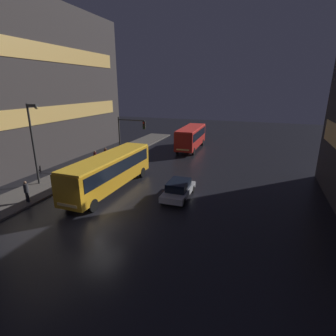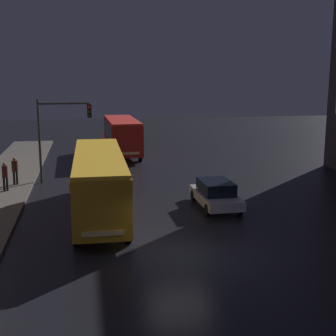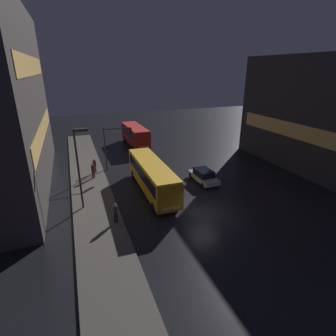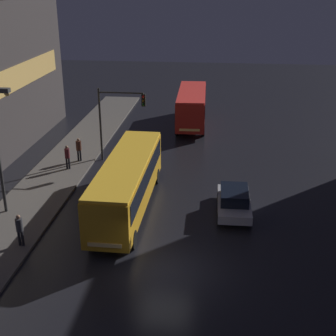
{
  "view_description": "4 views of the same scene",
  "coord_description": "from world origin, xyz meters",
  "px_view_note": "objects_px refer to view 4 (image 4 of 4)",
  "views": [
    {
      "loc": [
        9.44,
        -13.0,
        8.99
      ],
      "look_at": [
        1.5,
        9.05,
        1.66
      ],
      "focal_mm": 28.0,
      "sensor_mm": 36.0,
      "label": 1
    },
    {
      "loc": [
        -3.54,
        -17.36,
        7.12
      ],
      "look_at": [
        0.99,
        8.02,
        1.96
      ],
      "focal_mm": 50.0,
      "sensor_mm": 36.0,
      "label": 2
    },
    {
      "loc": [
        -10.15,
        -18.03,
        12.25
      ],
      "look_at": [
        -1.09,
        6.23,
        2.37
      ],
      "focal_mm": 28.0,
      "sensor_mm": 36.0,
      "label": 3
    },
    {
      "loc": [
        2.25,
        -18.66,
        12.93
      ],
      "look_at": [
        -0.66,
        7.33,
        2.32
      ],
      "focal_mm": 50.0,
      "sensor_mm": 36.0,
      "label": 4
    }
  ],
  "objects_px": {
    "bus_far": "(192,104)",
    "car_taxi": "(234,201)",
    "pedestrian_far": "(79,147)",
    "pedestrian_near": "(19,227)",
    "pedestrian_mid": "(67,155)",
    "traffic_light_main": "(117,112)",
    "bus_near": "(127,180)"
  },
  "relations": [
    {
      "from": "bus_near",
      "to": "pedestrian_mid",
      "type": "height_order",
      "value": "bus_near"
    },
    {
      "from": "pedestrian_near",
      "to": "pedestrian_far",
      "type": "distance_m",
      "value": 12.11
    },
    {
      "from": "pedestrian_mid",
      "to": "traffic_light_main",
      "type": "xyz_separation_m",
      "value": [
        3.19,
        2.45,
        2.63
      ]
    },
    {
      "from": "bus_far",
      "to": "car_taxi",
      "type": "relative_size",
      "value": 2.11
    },
    {
      "from": "car_taxi",
      "to": "bus_far",
      "type": "bearing_deg",
      "value": -79.12
    },
    {
      "from": "pedestrian_near",
      "to": "pedestrian_mid",
      "type": "xyz_separation_m",
      "value": [
        -0.83,
        10.45,
        0.01
      ]
    },
    {
      "from": "car_taxi",
      "to": "bus_near",
      "type": "bearing_deg",
      "value": 3.01
    },
    {
      "from": "pedestrian_far",
      "to": "bus_near",
      "type": "bearing_deg",
      "value": 131.06
    },
    {
      "from": "pedestrian_near",
      "to": "pedestrian_mid",
      "type": "height_order",
      "value": "pedestrian_mid"
    },
    {
      "from": "bus_far",
      "to": "pedestrian_near",
      "type": "xyz_separation_m",
      "value": [
        -7.29,
        -22.82,
        -0.83
      ]
    },
    {
      "from": "car_taxi",
      "to": "pedestrian_mid",
      "type": "height_order",
      "value": "pedestrian_mid"
    },
    {
      "from": "car_taxi",
      "to": "traffic_light_main",
      "type": "bearing_deg",
      "value": -42.66
    },
    {
      "from": "bus_far",
      "to": "traffic_light_main",
      "type": "height_order",
      "value": "traffic_light_main"
    },
    {
      "from": "bus_near",
      "to": "traffic_light_main",
      "type": "xyz_separation_m",
      "value": [
        -2.31,
        8.1,
        1.82
      ]
    },
    {
      "from": "car_taxi",
      "to": "traffic_light_main",
      "type": "distance_m",
      "value": 11.92
    },
    {
      "from": "car_taxi",
      "to": "pedestrian_far",
      "type": "distance_m",
      "value": 13.34
    },
    {
      "from": "pedestrian_near",
      "to": "pedestrian_far",
      "type": "xyz_separation_m",
      "value": [
        -0.47,
        12.1,
        0.04
      ]
    },
    {
      "from": "bus_near",
      "to": "pedestrian_near",
      "type": "xyz_separation_m",
      "value": [
        -4.68,
        -4.8,
        -0.81
      ]
    },
    {
      "from": "car_taxi",
      "to": "pedestrian_mid",
      "type": "bearing_deg",
      "value": -24.78
    },
    {
      "from": "pedestrian_far",
      "to": "traffic_light_main",
      "type": "relative_size",
      "value": 0.32
    },
    {
      "from": "traffic_light_main",
      "to": "pedestrian_mid",
      "type": "bearing_deg",
      "value": -142.49
    },
    {
      "from": "car_taxi",
      "to": "pedestrian_far",
      "type": "relative_size",
      "value": 2.48
    },
    {
      "from": "bus_far",
      "to": "pedestrian_far",
      "type": "distance_m",
      "value": 13.26
    },
    {
      "from": "bus_near",
      "to": "pedestrian_mid",
      "type": "bearing_deg",
      "value": -45.1
    },
    {
      "from": "bus_near",
      "to": "bus_far",
      "type": "height_order",
      "value": "bus_far"
    },
    {
      "from": "pedestrian_near",
      "to": "pedestrian_mid",
      "type": "distance_m",
      "value": 10.48
    },
    {
      "from": "bus_far",
      "to": "pedestrian_mid",
      "type": "distance_m",
      "value": 14.82
    },
    {
      "from": "pedestrian_near",
      "to": "traffic_light_main",
      "type": "xyz_separation_m",
      "value": [
        2.37,
        12.9,
        2.63
      ]
    },
    {
      "from": "car_taxi",
      "to": "traffic_light_main",
      "type": "xyz_separation_m",
      "value": [
        -8.59,
        7.67,
        3.06
      ]
    },
    {
      "from": "bus_far",
      "to": "pedestrian_far",
      "type": "bearing_deg",
      "value": 52.46
    },
    {
      "from": "car_taxi",
      "to": "pedestrian_near",
      "type": "relative_size",
      "value": 2.53
    },
    {
      "from": "pedestrian_mid",
      "to": "traffic_light_main",
      "type": "bearing_deg",
      "value": 137.08
    }
  ]
}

